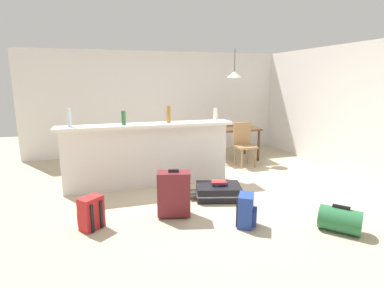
% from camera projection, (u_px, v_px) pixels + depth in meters
% --- Properties ---
extents(ground_plane, '(13.00, 13.00, 0.05)m').
position_uv_depth(ground_plane, '(201.00, 194.00, 5.14)').
color(ground_plane, '#BCAD8E').
extents(wall_back, '(6.60, 0.10, 2.50)m').
position_uv_depth(wall_back, '(163.00, 103.00, 7.73)').
color(wall_back, silver).
rests_on(wall_back, ground_plane).
extents(wall_right, '(0.10, 6.00, 2.50)m').
position_uv_depth(wall_right, '(345.00, 110.00, 6.02)').
color(wall_right, silver).
rests_on(wall_right, ground_plane).
extents(partition_half_wall, '(2.80, 0.20, 1.05)m').
position_uv_depth(partition_half_wall, '(148.00, 157.00, 5.32)').
color(partition_half_wall, silver).
rests_on(partition_half_wall, ground_plane).
extents(bar_countertop, '(2.96, 0.40, 0.05)m').
position_uv_depth(bar_countertop, '(147.00, 125.00, 5.21)').
color(bar_countertop, white).
rests_on(bar_countertop, partition_half_wall).
extents(bottle_clear, '(0.06, 0.06, 0.29)m').
position_uv_depth(bottle_clear, '(69.00, 118.00, 4.84)').
color(bottle_clear, silver).
rests_on(bottle_clear, bar_countertop).
extents(bottle_green, '(0.07, 0.07, 0.23)m').
position_uv_depth(bottle_green, '(124.00, 118.00, 5.04)').
color(bottle_green, '#2D6B38').
rests_on(bottle_green, bar_countertop).
extents(bottle_amber, '(0.07, 0.07, 0.29)m').
position_uv_depth(bottle_amber, '(169.00, 114.00, 5.30)').
color(bottle_amber, '#9E661E').
rests_on(bottle_amber, bar_countertop).
extents(bottle_white, '(0.07, 0.07, 0.23)m').
position_uv_depth(bottle_white, '(215.00, 115.00, 5.53)').
color(bottle_white, silver).
rests_on(bottle_white, bar_countertop).
extents(dining_table, '(1.10, 0.80, 0.74)m').
position_uv_depth(dining_table, '(233.00, 132.00, 7.17)').
color(dining_table, '#4C331E').
rests_on(dining_table, ground_plane).
extents(dining_chair_near_partition, '(0.41, 0.41, 0.93)m').
position_uv_depth(dining_chair_near_partition, '(244.00, 142.00, 6.63)').
color(dining_chair_near_partition, '#9E754C').
rests_on(dining_chair_near_partition, ground_plane).
extents(pendant_lamp, '(0.34, 0.34, 0.67)m').
position_uv_depth(pendant_lamp, '(234.00, 74.00, 6.92)').
color(pendant_lamp, black).
extents(suitcase_flat_black, '(0.89, 0.66, 0.22)m').
position_uv_depth(suitcase_flat_black, '(218.00, 192.00, 4.85)').
color(suitcase_flat_black, black).
rests_on(suitcase_flat_black, ground_plane).
extents(duffel_bag_green, '(0.54, 0.56, 0.34)m').
position_uv_depth(duffel_bag_green, '(340.00, 220.00, 3.80)').
color(duffel_bag_green, '#286B3D').
rests_on(duffel_bag_green, ground_plane).
extents(backpack_blue, '(0.33, 0.33, 0.42)m').
position_uv_depth(backpack_blue, '(246.00, 211.00, 3.93)').
color(backpack_blue, '#233D93').
rests_on(backpack_blue, ground_plane).
extents(suitcase_upright_maroon, '(0.49, 0.34, 0.67)m').
position_uv_depth(suitcase_upright_maroon, '(174.00, 193.00, 4.18)').
color(suitcase_upright_maroon, maroon).
rests_on(suitcase_upright_maroon, ground_plane).
extents(backpack_red, '(0.34, 0.34, 0.42)m').
position_uv_depth(backpack_red, '(91.00, 213.00, 3.86)').
color(backpack_red, red).
rests_on(backpack_red, ground_plane).
extents(book_stack, '(0.27, 0.23, 0.07)m').
position_uv_depth(book_stack, '(219.00, 183.00, 4.84)').
color(book_stack, '#334C99').
rests_on(book_stack, suitcase_flat_black).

